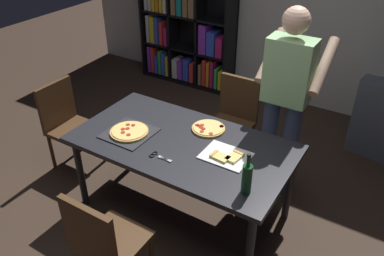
% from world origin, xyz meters
% --- Properties ---
extents(ground_plane, '(12.00, 12.00, 0.00)m').
position_xyz_m(ground_plane, '(0.00, 0.00, 0.00)').
color(ground_plane, '#38281E').
extents(dining_table, '(1.78, 0.96, 0.75)m').
position_xyz_m(dining_table, '(0.00, 0.00, 0.68)').
color(dining_table, '#232328').
rests_on(dining_table, ground_plane).
extents(chair_near_camera, '(0.42, 0.42, 0.90)m').
position_xyz_m(chair_near_camera, '(-0.00, -0.97, 0.51)').
color(chair_near_camera, '#472D19').
rests_on(chair_near_camera, ground_plane).
extents(chair_far_side, '(0.42, 0.42, 0.90)m').
position_xyz_m(chair_far_side, '(0.00, 0.97, 0.51)').
color(chair_far_side, '#472D19').
rests_on(chair_far_side, ground_plane).
extents(chair_left_end, '(0.42, 0.42, 0.90)m').
position_xyz_m(chair_left_end, '(-1.38, 0.00, 0.51)').
color(chair_left_end, '#472D19').
rests_on(chair_left_end, ground_plane).
extents(bookshelf, '(1.40, 0.35, 1.95)m').
position_xyz_m(bookshelf, '(-1.46, 2.37, 0.95)').
color(bookshelf, black).
rests_on(bookshelf, ground_plane).
extents(person_serving_pizza, '(0.55, 0.54, 1.75)m').
position_xyz_m(person_serving_pizza, '(0.57, 0.75, 1.00)').
color(person_serving_pizza, '#38476B').
rests_on(person_serving_pizza, ground_plane).
extents(pepperoni_pizza_on_tray, '(0.38, 0.38, 0.04)m').
position_xyz_m(pepperoni_pizza_on_tray, '(-0.44, -0.13, 0.77)').
color(pepperoni_pizza_on_tray, '#2D2D33').
rests_on(pepperoni_pizza_on_tray, dining_table).
extents(pizza_slices_on_towel, '(0.36, 0.28, 0.03)m').
position_xyz_m(pizza_slices_on_towel, '(0.40, -0.00, 0.76)').
color(pizza_slices_on_towel, white).
rests_on(pizza_slices_on_towel, dining_table).
extents(wine_bottle, '(0.07, 0.07, 0.32)m').
position_xyz_m(wine_bottle, '(0.69, -0.29, 0.87)').
color(wine_bottle, '#194723').
rests_on(wine_bottle, dining_table).
extents(kitchen_scissors, '(0.19, 0.08, 0.01)m').
position_xyz_m(kitchen_scissors, '(-0.05, -0.27, 0.76)').
color(kitchen_scissors, silver).
rests_on(kitchen_scissors, dining_table).
extents(second_pizza_plain, '(0.28, 0.28, 0.03)m').
position_xyz_m(second_pizza_plain, '(0.09, 0.27, 0.76)').
color(second_pizza_plain, tan).
rests_on(second_pizza_plain, dining_table).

